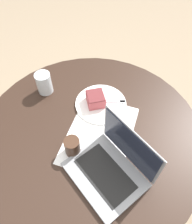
# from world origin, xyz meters

# --- Properties ---
(ground_plane) EXTENTS (12.00, 12.00, 0.00)m
(ground_plane) POSITION_xyz_m (0.00, 0.00, 0.00)
(ground_plane) COLOR gray
(dining_table) EXTENTS (1.02, 1.02, 0.76)m
(dining_table) POSITION_xyz_m (0.00, 0.00, 0.61)
(dining_table) COLOR black
(dining_table) RESTS_ON ground_plane
(paper_document) EXTENTS (0.48, 0.43, 0.00)m
(paper_document) POSITION_xyz_m (0.02, -0.04, 0.76)
(paper_document) COLOR white
(paper_document) RESTS_ON dining_table
(plate) EXTENTS (0.25, 0.25, 0.01)m
(plate) POSITION_xyz_m (0.14, 0.08, 0.77)
(plate) COLOR white
(plate) RESTS_ON dining_table
(cake_slice) EXTENTS (0.11, 0.12, 0.06)m
(cake_slice) POSITION_xyz_m (0.12, 0.10, 0.80)
(cake_slice) COLOR #B74C51
(cake_slice) RESTS_ON plate
(fork) EXTENTS (0.14, 0.13, 0.00)m
(fork) POSITION_xyz_m (0.18, 0.05, 0.77)
(fork) COLOR silver
(fork) RESTS_ON plate
(coffee_glass) EXTENTS (0.06, 0.06, 0.09)m
(coffee_glass) POSITION_xyz_m (-0.12, -0.03, 0.80)
(coffee_glass) COLOR #3D2619
(coffee_glass) RESTS_ON dining_table
(water_glass) EXTENTS (0.08, 0.08, 0.11)m
(water_glass) POSITION_xyz_m (-0.01, 0.34, 0.82)
(water_glass) COLOR silver
(water_glass) RESTS_ON dining_table
(laptop) EXTENTS (0.25, 0.31, 0.21)m
(laptop) POSITION_xyz_m (-0.07, -0.20, 0.80)
(laptop) COLOR gray
(laptop) RESTS_ON dining_table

